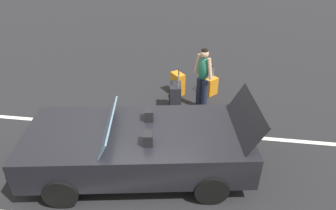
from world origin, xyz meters
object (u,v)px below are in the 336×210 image
at_px(convertible_car, 128,146).
at_px(suitcase_large_black, 175,97).
at_px(suitcase_small_carryon, 211,86).
at_px(duffel_bag, 187,125).
at_px(traveler_person, 203,76).
at_px(suitcase_medium_bright, 178,83).

xyz_separation_m(convertible_car, suitcase_large_black, (-0.62, -2.32, -0.22)).
relative_size(suitcase_small_carryon, duffel_bag, 1.19).
relative_size(suitcase_small_carryon, traveler_person, 0.51).
bearing_deg(suitcase_large_black, duffel_bag, 105.48).
relative_size(suitcase_large_black, duffel_bag, 1.56).
height_order(convertible_car, suitcase_large_black, convertible_car).
distance_m(convertible_car, suitcase_medium_bright, 3.29).
bearing_deg(traveler_person, suitcase_medium_bright, -94.03).
xyz_separation_m(suitcase_small_carryon, duffel_bag, (0.54, 1.84, -0.10)).
height_order(suitcase_large_black, suitcase_medium_bright, suitcase_large_black).
distance_m(duffel_bag, traveler_person, 1.37).
bearing_deg(convertible_car, traveler_person, -126.68).
bearing_deg(traveler_person, duffel_bag, 25.75).
relative_size(duffel_bag, traveler_person, 0.43).
height_order(convertible_car, traveler_person, traveler_person).
bearing_deg(suitcase_medium_bright, suitcase_large_black, -128.09).
xyz_separation_m(duffel_bag, traveler_person, (-0.29, -1.09, 0.77)).
bearing_deg(traveler_person, convertible_car, 13.60).
height_order(suitcase_medium_bright, duffel_bag, suitcase_medium_bright).
height_order(duffel_bag, traveler_person, traveler_person).
height_order(convertible_car, suitcase_small_carryon, convertible_car).
bearing_deg(duffel_bag, traveler_person, -104.83).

